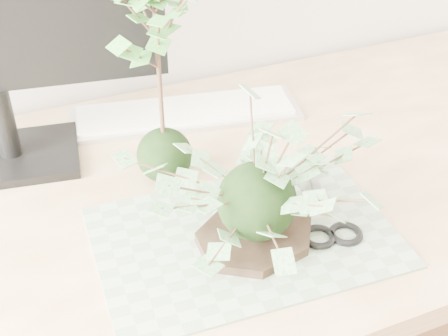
{
  "coord_description": "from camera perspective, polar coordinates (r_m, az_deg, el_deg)",
  "views": [
    {
      "loc": [
        -0.27,
        0.49,
        1.35
      ],
      "look_at": [
        0.0,
        1.14,
        0.84
      ],
      "focal_mm": 50.0,
      "sensor_mm": 36.0,
      "label": 1
    }
  ],
  "objects": [
    {
      "name": "scissors",
      "position": [
        0.93,
        9.8,
        -4.94
      ],
      "size": [
        0.1,
        0.21,
        0.01
      ],
      "rotation": [
        0.0,
        0.0,
        -0.24
      ],
      "color": "gray",
      "rests_on": "cutting_mat"
    },
    {
      "name": "desk",
      "position": [
        1.08,
        2.12,
        -4.57
      ],
      "size": [
        1.6,
        0.7,
        0.74
      ],
      "color": "tan",
      "rests_on": "ground_plane"
    },
    {
      "name": "maple_kokedama",
      "position": [
        0.89,
        -6.24,
        12.64
      ],
      "size": [
        0.24,
        0.24,
        0.37
      ],
      "rotation": [
        0.0,
        0.0,
        -0.23
      ],
      "color": "black",
      "rests_on": "desk"
    },
    {
      "name": "keyboard",
      "position": [
        1.18,
        -3.56,
        5.1
      ],
      "size": [
        0.45,
        0.21,
        0.02
      ],
      "rotation": [
        0.0,
        0.0,
        -0.19
      ],
      "color": "silver",
      "rests_on": "desk"
    },
    {
      "name": "cutting_mat",
      "position": [
        0.9,
        1.91,
        -6.31
      ],
      "size": [
        0.44,
        0.31,
        0.0
      ],
      "primitive_type": "cube",
      "rotation": [
        0.0,
        0.0,
        -0.06
      ],
      "color": "slate",
      "rests_on": "desk"
    },
    {
      "name": "stone_dish",
      "position": [
        0.89,
        2.89,
        -6.19
      ],
      "size": [
        0.22,
        0.22,
        0.01
      ],
      "primitive_type": "cylinder",
      "rotation": [
        0.0,
        0.0,
        0.21
      ],
      "color": "black",
      "rests_on": "cutting_mat"
    },
    {
      "name": "ivy_kokedama",
      "position": [
        0.82,
        3.13,
        -0.23
      ],
      "size": [
        0.39,
        0.39,
        0.22
      ],
      "rotation": [
        0.0,
        0.0,
        0.31
      ],
      "color": "black",
      "rests_on": "stone_dish"
    }
  ]
}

